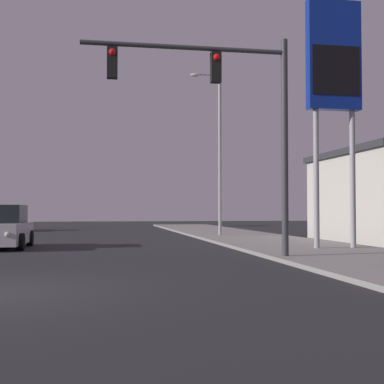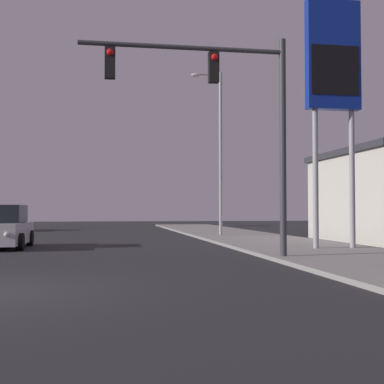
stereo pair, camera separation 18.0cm
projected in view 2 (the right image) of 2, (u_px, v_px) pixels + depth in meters
sidewalk_right at (292, 246)px, 21.02m from camera, size 5.00×60.00×0.12m
car_white at (2, 220)px, 37.73m from camera, size 2.04×4.34×1.68m
car_silver at (2, 229)px, 20.71m from camera, size 2.04×4.33×1.68m
traffic_light_mast at (228, 102)px, 15.71m from camera, size 6.13×0.36×6.50m
street_lamp at (218, 144)px, 29.48m from camera, size 1.74×0.24×9.00m
gas_station_sign at (333, 69)px, 19.40m from camera, size 2.00×0.42×9.00m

